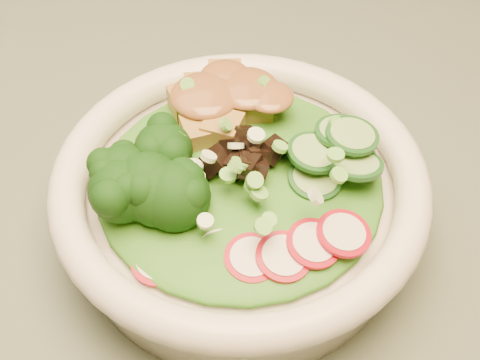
{
  "coord_description": "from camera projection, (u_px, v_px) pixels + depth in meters",
  "views": [
    {
      "loc": [
        0.07,
        -0.37,
        1.11
      ],
      "look_at": [
        0.09,
        -0.11,
        0.8
      ],
      "focal_mm": 50.0,
      "sensor_mm": 36.0,
      "label": 1
    }
  ],
  "objects": [
    {
      "name": "dining_table",
      "position": [
        135.0,
        215.0,
        0.6
      ],
      "size": [
        1.2,
        0.8,
        0.75
      ],
      "color": "black",
      "rests_on": "ground"
    },
    {
      "name": "salad_bowl",
      "position": [
        240.0,
        199.0,
        0.42
      ],
      "size": [
        0.23,
        0.23,
        0.06
      ],
      "rotation": [
        0.0,
        0.0,
        0.14
      ],
      "color": "silver",
      "rests_on": "dining_table"
    },
    {
      "name": "lettuce_bed",
      "position": [
        240.0,
        179.0,
        0.41
      ],
      "size": [
        0.17,
        0.17,
        0.02
      ],
      "primitive_type": "ellipsoid",
      "color": "#1F6315",
      "rests_on": "salad_bowl"
    },
    {
      "name": "broccoli_florets",
      "position": [
        151.0,
        182.0,
        0.39
      ],
      "size": [
        0.08,
        0.07,
        0.04
      ],
      "primitive_type": null,
      "rotation": [
        0.0,
        0.0,
        0.14
      ],
      "color": "black",
      "rests_on": "salad_bowl"
    },
    {
      "name": "radish_slices",
      "position": [
        267.0,
        251.0,
        0.37
      ],
      "size": [
        0.1,
        0.05,
        0.02
      ],
      "primitive_type": null,
      "rotation": [
        0.0,
        0.0,
        0.14
      ],
      "color": "maroon",
      "rests_on": "salad_bowl"
    },
    {
      "name": "cucumber_slices",
      "position": [
        330.0,
        155.0,
        0.41
      ],
      "size": [
        0.07,
        0.07,
        0.03
      ],
      "primitive_type": null,
      "rotation": [
        0.0,
        0.0,
        0.14
      ],
      "color": "#8DC36C",
      "rests_on": "salad_bowl"
    },
    {
      "name": "mushroom_heap",
      "position": [
        236.0,
        154.0,
        0.4
      ],
      "size": [
        0.07,
        0.07,
        0.03
      ],
      "primitive_type": null,
      "rotation": [
        0.0,
        0.0,
        0.14
      ],
      "color": "black",
      "rests_on": "salad_bowl"
    },
    {
      "name": "tofu_cubes",
      "position": [
        224.0,
        108.0,
        0.43
      ],
      "size": [
        0.08,
        0.06,
        0.03
      ],
      "primitive_type": null,
      "rotation": [
        0.0,
        0.0,
        0.14
      ],
      "color": "olive",
      "rests_on": "salad_bowl"
    },
    {
      "name": "peanut_sauce",
      "position": [
        224.0,
        95.0,
        0.42
      ],
      "size": [
        0.06,
        0.05,
        0.01
      ],
      "primitive_type": "ellipsoid",
      "color": "brown",
      "rests_on": "tofu_cubes"
    },
    {
      "name": "scallion_garnish",
      "position": [
        240.0,
        157.0,
        0.39
      ],
      "size": [
        0.16,
        0.16,
        0.02
      ],
      "primitive_type": null,
      "color": "#6AC044",
      "rests_on": "salad_bowl"
    }
  ]
}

